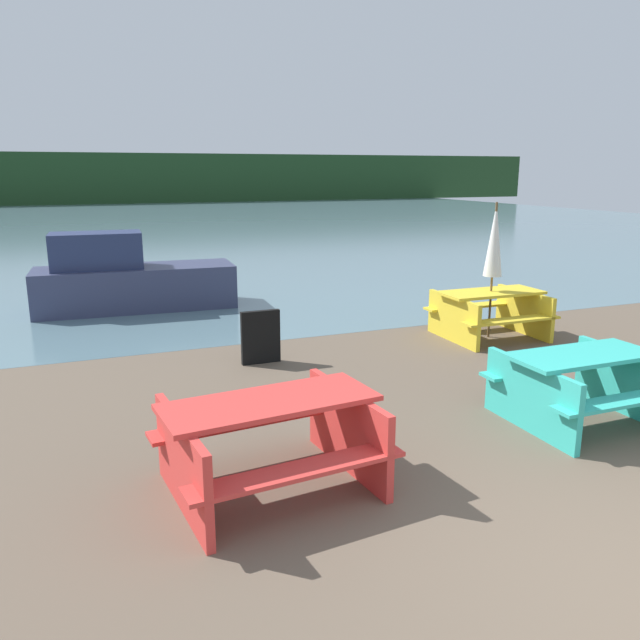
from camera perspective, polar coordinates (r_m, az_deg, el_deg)
The scene contains 8 objects.
water at distance 34.36m, azimuth -16.40°, elevation 8.59°, with size 60.00×50.00×0.00m.
far_treeline at distance 54.21m, azimuth -18.75°, elevation 12.17°, with size 80.00×1.60×4.00m.
picnic_table_red at distance 5.30m, azimuth -4.57°, elevation -10.53°, with size 1.90×1.54×0.79m.
picnic_table_teal at distance 7.20m, azimuth 22.69°, elevation -5.18°, with size 1.58×1.38×0.76m.
picnic_table_yellow at distance 10.37m, azimuth 15.27°, elevation 0.90°, with size 1.66×1.40×0.76m.
umbrella_white at distance 10.19m, azimuth 15.66°, elevation 7.02°, with size 0.29×0.29×2.15m.
boat at distance 12.60m, azimuth -17.10°, elevation 3.49°, with size 3.79×1.44×1.50m.
signboard at distance 8.70m, azimuth -5.45°, elevation -1.56°, with size 0.55×0.08×0.75m.
Camera 1 is at (-3.33, -2.23, 2.63)m, focal length 35.00 mm.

